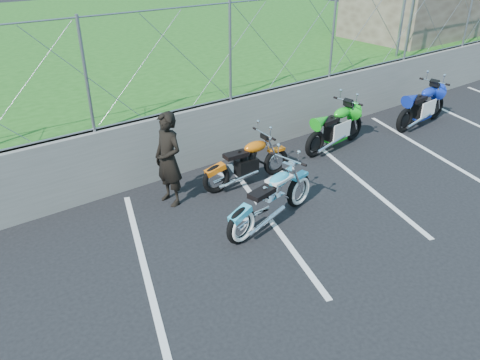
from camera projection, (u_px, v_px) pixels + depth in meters
ground at (308, 244)px, 7.54m from camera, size 90.00×90.00×0.00m
retaining_wall at (192, 139)px, 9.72m from camera, size 30.00×0.22×1.30m
grass_field at (46, 53)px, 16.80m from camera, size 30.00×20.00×1.30m
stone_building at (421, 8)px, 15.98m from camera, size 5.00×3.00×1.80m
chain_link_fence at (188, 59)px, 8.95m from camera, size 28.00×0.03×2.00m
sign_pole at (405, 1)px, 12.82m from camera, size 0.08×0.08×3.00m
parking_lines at (317, 197)px, 8.88m from camera, size 18.29×4.31×0.01m
cruiser_turquoise at (273, 200)px, 7.91m from camera, size 2.17×0.68×1.09m
naked_orange at (248, 164)px, 9.19m from camera, size 2.00×0.68×0.99m
sportbike_green at (336, 129)px, 10.73m from camera, size 2.05×0.73×1.06m
sportbike_blue at (422, 108)px, 12.02m from camera, size 2.13×0.76×1.10m
person_standing at (168, 159)px, 8.31m from camera, size 0.51×0.69×1.75m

